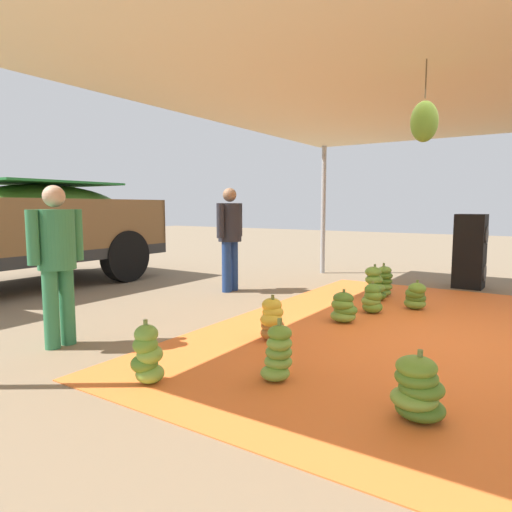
# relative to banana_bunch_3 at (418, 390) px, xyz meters

# --- Properties ---
(ground_plane) EXTENTS (40.00, 40.00, 0.00)m
(ground_plane) POSITION_rel_banana_bunch_3_xyz_m (2.17, 3.20, -0.22)
(ground_plane) COLOR #7F6B51
(tarp_orange) EXTENTS (6.28, 5.11, 0.01)m
(tarp_orange) POSITION_rel_banana_bunch_3_xyz_m (2.17, 0.20, -0.21)
(tarp_orange) COLOR orange
(tarp_orange) RESTS_ON ground
(tent_canopy) EXTENTS (8.00, 7.00, 2.82)m
(tent_canopy) POSITION_rel_banana_bunch_3_xyz_m (2.17, 0.11, 2.52)
(tent_canopy) COLOR #9EA0A5
(tent_canopy) RESTS_ON ground
(banana_bunch_3) EXTENTS (0.48, 0.49, 0.49)m
(banana_bunch_3) POSITION_rel_banana_bunch_3_xyz_m (0.00, 0.00, 0.00)
(banana_bunch_3) COLOR #477523
(banana_bunch_3) RESTS_ON tarp_orange
(banana_bunch_4) EXTENTS (0.40, 0.39, 0.50)m
(banana_bunch_4) POSITION_rel_banana_bunch_3_xyz_m (1.05, 1.81, 0.01)
(banana_bunch_4) COLOR #996628
(banana_bunch_4) RESTS_ON tarp_orange
(banana_bunch_5) EXTENTS (0.38, 0.38, 0.42)m
(banana_bunch_5) POSITION_rel_banana_bunch_3_xyz_m (2.20, 1.45, -0.03)
(banana_bunch_5) COLOR #75A83D
(banana_bunch_5) RESTS_ON tarp_orange
(banana_bunch_6) EXTENTS (0.30, 0.35, 0.54)m
(banana_bunch_6) POSITION_rel_banana_bunch_3_xyz_m (-0.57, 2.03, 0.02)
(banana_bunch_6) COLOR #75A83D
(banana_bunch_6) RESTS_ON tarp_orange
(banana_bunch_7) EXTENTS (0.38, 0.36, 0.53)m
(banana_bunch_7) POSITION_rel_banana_bunch_3_xyz_m (0.09, 1.16, 0.01)
(banana_bunch_7) COLOR #75A83D
(banana_bunch_7) RESTS_ON tarp_orange
(banana_bunch_8) EXTENTS (0.40, 0.43, 0.57)m
(banana_bunch_8) POSITION_rel_banana_bunch_3_xyz_m (3.69, 1.55, 0.04)
(banana_bunch_8) COLOR #477523
(banana_bunch_8) RESTS_ON tarp_orange
(banana_bunch_9) EXTENTS (0.41, 0.41, 0.42)m
(banana_bunch_9) POSITION_rel_banana_bunch_3_xyz_m (3.43, 0.86, -0.03)
(banana_bunch_9) COLOR #6B9E38
(banana_bunch_9) RESTS_ON tarp_orange
(banana_bunch_10) EXTENTS (0.39, 0.38, 0.55)m
(banana_bunch_10) POSITION_rel_banana_bunch_3_xyz_m (4.12, 1.53, 0.02)
(banana_bunch_10) COLOR #6B9E38
(banana_bunch_10) RESTS_ON tarp_orange
(banana_bunch_11) EXTENTS (0.37, 0.39, 0.44)m
(banana_bunch_11) POSITION_rel_banana_bunch_3_xyz_m (2.87, 1.30, -0.02)
(banana_bunch_11) COLOR #60932D
(banana_bunch_11) RESTS_ON tarp_orange
(worker_0) EXTENTS (0.62, 0.38, 1.68)m
(worker_0) POSITION_rel_banana_bunch_3_xyz_m (-0.35, 3.57, 0.76)
(worker_0) COLOR #337A4C
(worker_0) RESTS_ON ground
(worker_1) EXTENTS (0.65, 0.40, 1.78)m
(worker_1) POSITION_rel_banana_bunch_3_xyz_m (3.13, 3.93, 0.82)
(worker_1) COLOR navy
(worker_1) RESTS_ON ground
(speaker_stack) EXTENTS (0.49, 0.53, 1.33)m
(speaker_stack) POSITION_rel_banana_bunch_3_xyz_m (5.76, 0.51, 0.45)
(speaker_stack) COLOR black
(speaker_stack) RESTS_ON ground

